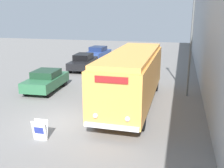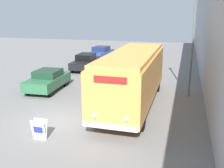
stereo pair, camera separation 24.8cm
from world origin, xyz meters
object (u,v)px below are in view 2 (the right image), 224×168
(streetlamp, at_px, (194,24))
(sign_board, at_px, (39,130))
(vintage_bus, at_px, (133,75))
(parked_car_mid, at_px, (86,62))
(parked_car_far, at_px, (101,53))
(parked_car_near, at_px, (48,80))

(streetlamp, bearing_deg, sign_board, -127.58)
(sign_board, bearing_deg, streetlamp, 52.42)
(vintage_bus, relative_size, sign_board, 10.58)
(parked_car_mid, bearing_deg, parked_car_far, 90.67)
(vintage_bus, height_order, parked_car_mid, vintage_bus)
(vintage_bus, height_order, parked_car_near, vintage_bus)
(parked_car_far, bearing_deg, parked_car_mid, -81.79)
(vintage_bus, bearing_deg, sign_board, -118.85)
(sign_board, relative_size, streetlamp, 0.12)
(vintage_bus, bearing_deg, parked_car_far, 114.80)
(parked_car_far, bearing_deg, streetlamp, -45.93)
(parked_car_far, bearing_deg, parked_car_near, -83.87)
(sign_board, bearing_deg, parked_car_mid, 103.53)
(parked_car_near, bearing_deg, parked_car_mid, 86.71)
(streetlamp, relative_size, parked_car_near, 1.76)
(parked_car_near, xyz_separation_m, parked_car_mid, (-0.02, 7.49, 0.03))
(vintage_bus, distance_m, sign_board, 6.44)
(streetlamp, distance_m, parked_car_near, 10.65)
(sign_board, xyz_separation_m, streetlamp, (6.33, 8.22, 4.31))
(parked_car_near, xyz_separation_m, parked_car_far, (-0.43, 13.52, 0.03))
(sign_board, height_order, streetlamp, streetlamp)
(vintage_bus, xyz_separation_m, sign_board, (-3.03, -5.51, -1.41))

